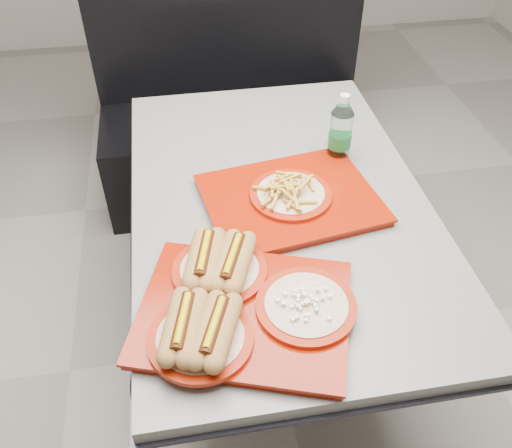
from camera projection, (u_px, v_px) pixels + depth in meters
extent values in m
plane|color=gray|center=(274.00, 342.00, 2.18)|extent=(6.00, 6.00, 0.00)
cylinder|color=black|center=(274.00, 338.00, 2.16)|extent=(0.52, 0.52, 0.05)
cylinder|color=black|center=(276.00, 278.00, 1.92)|extent=(0.11, 0.11, 0.66)
cube|color=black|center=(279.00, 209.00, 1.70)|extent=(0.92, 1.42, 0.01)
cube|color=gray|center=(279.00, 203.00, 1.69)|extent=(0.90, 1.40, 0.04)
cube|color=black|center=(237.00, 152.00, 2.77)|extent=(1.30, 0.55, 0.45)
cube|color=black|center=(227.00, 23.00, 2.56)|extent=(1.30, 0.10, 1.10)
cube|color=#8B1503|center=(244.00, 314.00, 1.32)|extent=(0.59, 0.52, 0.02)
cube|color=#8B1503|center=(244.00, 310.00, 1.31)|extent=(0.61, 0.54, 0.01)
cylinder|color=#981A05|center=(201.00, 338.00, 1.24)|extent=(0.25, 0.25, 0.01)
cylinder|color=silver|center=(200.00, 336.00, 1.24)|extent=(0.20, 0.20, 0.01)
cylinder|color=#981A05|center=(220.00, 270.00, 1.40)|extent=(0.25, 0.25, 0.01)
cylinder|color=silver|center=(220.00, 269.00, 1.39)|extent=(0.20, 0.20, 0.01)
cylinder|color=#981A05|center=(306.00, 306.00, 1.31)|extent=(0.25, 0.25, 0.01)
cylinder|color=silver|center=(306.00, 304.00, 1.31)|extent=(0.20, 0.20, 0.01)
cube|color=#8B1503|center=(290.00, 201.00, 1.64)|extent=(0.55, 0.46, 0.02)
cube|color=#8B1503|center=(291.00, 198.00, 1.63)|extent=(0.56, 0.47, 0.01)
cylinder|color=#981A05|center=(291.00, 195.00, 1.63)|extent=(0.25, 0.25, 0.01)
cylinder|color=silver|center=(291.00, 193.00, 1.62)|extent=(0.20, 0.20, 0.01)
cylinder|color=silver|center=(340.00, 137.00, 1.76)|extent=(0.07, 0.07, 0.18)
cylinder|color=#1A6B2F|center=(340.00, 140.00, 1.77)|extent=(0.08, 0.08, 0.05)
cone|color=silver|center=(344.00, 108.00, 1.69)|extent=(0.07, 0.07, 0.04)
cylinder|color=silver|center=(345.00, 99.00, 1.67)|extent=(0.03, 0.03, 0.02)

